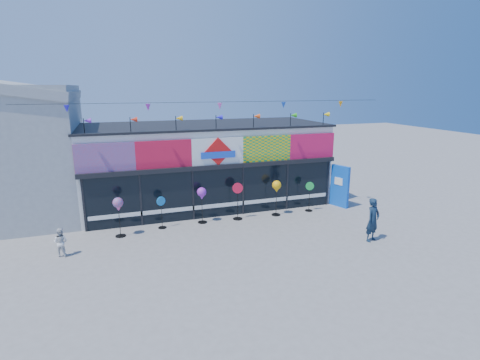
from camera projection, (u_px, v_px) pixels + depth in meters
name	position (u px, v px, depth m)	size (l,w,h in m)	color
ground	(243.00, 244.00, 14.47)	(80.00, 80.00, 0.00)	slate
kite_shop	(205.00, 164.00, 19.43)	(16.00, 5.70, 5.31)	white
blue_sign	(340.00, 186.00, 18.86)	(0.50, 1.05, 2.11)	blue
spinner_0	(118.00, 205.00, 14.94)	(0.42, 0.42, 1.65)	black
spinner_1	(162.00, 212.00, 15.98)	(0.38, 0.36, 1.41)	black
spinner_2	(202.00, 195.00, 16.49)	(0.41, 0.41, 1.63)	black
spinner_3	(238.00, 200.00, 17.03)	(0.48, 0.44, 1.72)	black
spinner_4	(277.00, 188.00, 17.47)	(0.43, 0.43, 1.69)	black
spinner_5	(309.00, 196.00, 18.20)	(0.41, 0.37, 1.46)	black
adult_man	(373.00, 220.00, 14.62)	(0.63, 0.42, 1.74)	#12253B
child	(61.00, 242.00, 13.37)	(0.51, 0.30, 1.06)	silver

